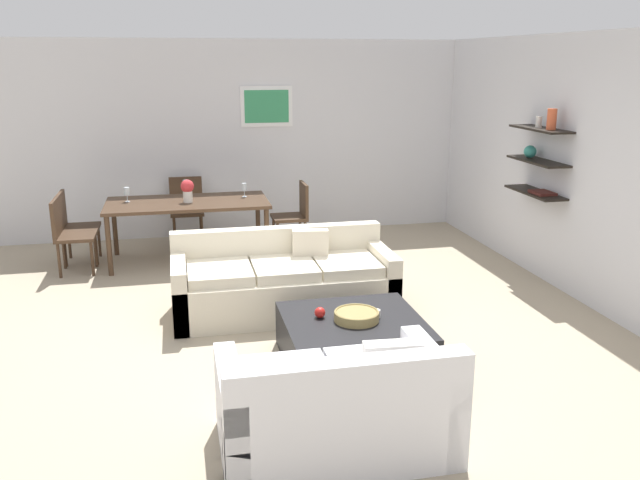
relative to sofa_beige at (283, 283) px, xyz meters
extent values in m
plane|color=tan|center=(0.05, -0.34, -0.29)|extent=(18.00, 18.00, 0.00)
cube|color=silver|center=(0.35, 3.19, 1.06)|extent=(8.40, 0.06, 2.70)
cube|color=white|center=(0.30, 3.15, 1.51)|extent=(0.72, 0.02, 0.56)
cube|color=#338C59|center=(0.30, 3.13, 1.51)|extent=(0.61, 0.01, 0.44)
cube|color=silver|center=(3.08, 0.26, 1.06)|extent=(0.06, 8.20, 2.70)
cube|color=black|center=(2.91, 0.42, 1.41)|extent=(0.28, 0.90, 0.02)
cube|color=black|center=(2.91, 0.42, 1.06)|extent=(0.28, 0.90, 0.02)
cube|color=black|center=(2.91, 0.42, 0.71)|extent=(0.28, 0.90, 0.02)
cylinder|color=#D85933|center=(2.91, 0.22, 1.53)|extent=(0.10, 0.10, 0.22)
sphere|color=teal|center=(2.91, 0.60, 1.14)|extent=(0.14, 0.14, 0.14)
cylinder|color=silver|center=(2.91, 0.47, 1.48)|extent=(0.07, 0.07, 0.12)
cube|color=#4C1E19|center=(2.91, 0.27, 0.73)|extent=(0.20, 0.28, 0.03)
cube|color=beige|center=(0.00, -0.04, -0.08)|extent=(2.15, 0.90, 0.42)
cube|color=beige|center=(0.00, 0.33, 0.31)|extent=(2.15, 0.16, 0.36)
cube|color=beige|center=(-1.01, -0.04, 0.01)|extent=(0.14, 0.90, 0.60)
cube|color=beige|center=(1.00, -0.04, 0.01)|extent=(0.14, 0.90, 0.60)
cube|color=beige|center=(-0.63, -0.08, 0.18)|extent=(0.60, 0.70, 0.10)
cube|color=beige|center=(0.00, -0.08, 0.18)|extent=(0.60, 0.70, 0.10)
cube|color=beige|center=(0.62, -0.08, 0.18)|extent=(0.60, 0.70, 0.10)
cube|color=beige|center=(0.30, 0.15, 0.31)|extent=(0.37, 0.17, 0.36)
cube|color=white|center=(-0.07, -2.45, -0.08)|extent=(1.46, 0.90, 0.42)
cube|color=white|center=(-0.07, -2.82, 0.31)|extent=(1.46, 0.16, 0.36)
cube|color=white|center=(0.59, -2.45, 0.01)|extent=(0.14, 0.90, 0.60)
cube|color=white|center=(-0.73, -2.45, 0.01)|extent=(0.14, 0.90, 0.60)
cube|color=white|center=(0.23, -2.41, 0.18)|extent=(0.57, 0.70, 0.10)
cube|color=white|center=(-0.36, -2.41, 0.18)|extent=(0.57, 0.70, 0.10)
cube|color=white|center=(0.25, -2.64, 0.31)|extent=(0.37, 0.15, 0.36)
cube|color=black|center=(0.37, -1.28, -0.10)|extent=(1.12, 1.09, 0.38)
cylinder|color=#99844C|center=(0.39, -1.30, 0.12)|extent=(0.37, 0.37, 0.07)
torus|color=#99844C|center=(0.39, -1.30, 0.16)|extent=(0.37, 0.37, 0.02)
cylinder|color=silver|center=(0.56, -1.27, 0.12)|extent=(0.08, 0.08, 0.06)
sphere|color=red|center=(0.11, -1.18, 0.13)|extent=(0.09, 0.09, 0.09)
cube|color=#422D1E|center=(-0.86, 1.97, 0.44)|extent=(1.95, 0.98, 0.04)
cylinder|color=#422D1E|center=(-1.78, 1.54, 0.06)|extent=(0.06, 0.06, 0.71)
cylinder|color=#422D1E|center=(0.05, 1.54, 0.06)|extent=(0.06, 0.06, 0.71)
cylinder|color=#422D1E|center=(-1.78, 2.40, 0.06)|extent=(0.06, 0.06, 0.71)
cylinder|color=#422D1E|center=(0.05, 2.40, 0.06)|extent=(0.06, 0.06, 0.71)
cube|color=#422D1E|center=(-2.16, 2.19, 0.14)|extent=(0.44, 0.44, 0.04)
cube|color=#422D1E|center=(-2.36, 2.19, 0.37)|extent=(0.04, 0.44, 0.43)
cylinder|color=#422D1E|center=(-1.98, 2.01, -0.09)|extent=(0.04, 0.04, 0.41)
cylinder|color=#422D1E|center=(-1.98, 2.37, -0.09)|extent=(0.04, 0.04, 0.41)
cylinder|color=#422D1E|center=(-2.34, 2.01, -0.09)|extent=(0.04, 0.04, 0.41)
cylinder|color=#422D1E|center=(-2.34, 2.37, -0.09)|extent=(0.04, 0.04, 0.41)
cube|color=#422D1E|center=(-0.86, 2.78, 0.14)|extent=(0.44, 0.44, 0.04)
cube|color=#422D1E|center=(-0.86, 2.98, 0.37)|extent=(0.44, 0.04, 0.43)
cylinder|color=#422D1E|center=(-1.04, 2.60, -0.09)|extent=(0.04, 0.04, 0.41)
cylinder|color=#422D1E|center=(-0.68, 2.60, -0.09)|extent=(0.04, 0.04, 0.41)
cylinder|color=#422D1E|center=(-1.04, 2.96, -0.09)|extent=(0.04, 0.04, 0.41)
cylinder|color=#422D1E|center=(-0.68, 2.96, -0.09)|extent=(0.04, 0.04, 0.41)
cube|color=#422D1E|center=(0.43, 2.19, 0.14)|extent=(0.44, 0.44, 0.04)
cube|color=#422D1E|center=(0.63, 2.19, 0.37)|extent=(0.04, 0.44, 0.43)
cylinder|color=#422D1E|center=(0.25, 2.37, -0.09)|extent=(0.04, 0.04, 0.41)
cylinder|color=#422D1E|center=(0.25, 2.01, -0.09)|extent=(0.04, 0.04, 0.41)
cylinder|color=#422D1E|center=(0.61, 2.37, -0.09)|extent=(0.04, 0.04, 0.41)
cylinder|color=#422D1E|center=(0.61, 2.01, -0.09)|extent=(0.04, 0.04, 0.41)
cube|color=#422D1E|center=(-2.16, 1.75, 0.14)|extent=(0.44, 0.44, 0.04)
cube|color=#422D1E|center=(-2.36, 1.75, 0.37)|extent=(0.04, 0.44, 0.43)
cylinder|color=#422D1E|center=(-1.98, 1.57, -0.09)|extent=(0.04, 0.04, 0.41)
cylinder|color=#422D1E|center=(-1.98, 1.93, -0.09)|extent=(0.04, 0.04, 0.41)
cylinder|color=#422D1E|center=(-2.34, 1.57, -0.09)|extent=(0.04, 0.04, 0.41)
cylinder|color=#422D1E|center=(-2.34, 1.93, -0.09)|extent=(0.04, 0.04, 0.41)
cylinder|color=silver|center=(-0.86, 2.40, 0.46)|extent=(0.06, 0.06, 0.01)
cylinder|color=silver|center=(-0.86, 2.40, 0.51)|extent=(0.01, 0.01, 0.09)
cylinder|color=silver|center=(-0.86, 2.40, 0.60)|extent=(0.08, 0.08, 0.10)
cylinder|color=silver|center=(-0.15, 2.09, 0.46)|extent=(0.06, 0.06, 0.01)
cylinder|color=silver|center=(-0.15, 2.09, 0.50)|extent=(0.01, 0.01, 0.08)
cylinder|color=silver|center=(-0.15, 2.09, 0.59)|extent=(0.06, 0.06, 0.09)
cylinder|color=silver|center=(-1.58, 2.09, 0.46)|extent=(0.06, 0.06, 0.01)
cylinder|color=silver|center=(-1.58, 2.09, 0.50)|extent=(0.01, 0.01, 0.08)
cylinder|color=silver|center=(-1.58, 2.09, 0.59)|extent=(0.07, 0.07, 0.09)
cylinder|color=silver|center=(-0.86, 1.91, 0.53)|extent=(0.11, 0.11, 0.14)
sphere|color=red|center=(-0.86, 1.91, 0.65)|extent=(0.16, 0.16, 0.16)
camera|label=1|loc=(-0.97, -6.15, 2.14)|focal=37.27mm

